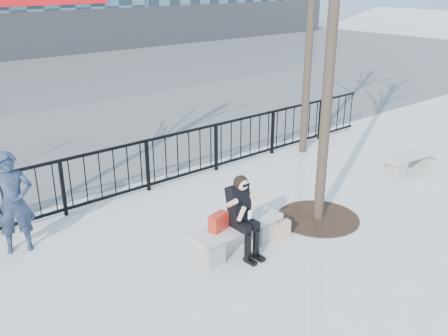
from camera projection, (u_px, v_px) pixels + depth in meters
ground at (237, 250)px, 8.10m from camera, size 120.00×120.00×0.00m
railing at (139, 168)px, 10.05m from camera, size 14.00×0.06×1.10m
tree_grate at (318, 218)px, 9.16m from camera, size 1.50×1.50×0.02m
bench_main at (237, 234)px, 7.99m from camera, size 1.65×0.46×0.49m
bench_second at (409, 161)px, 11.25m from camera, size 1.46×0.41×0.43m
seated_woman at (244, 217)px, 7.75m from camera, size 0.50×0.64×1.34m
handbag at (219, 222)px, 7.68m from camera, size 0.36×0.23×0.27m
shopping_bag at (281, 230)px, 8.40m from camera, size 0.35×0.17×0.32m
standing_man at (14, 203)px, 7.83m from camera, size 0.71×0.57×1.68m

